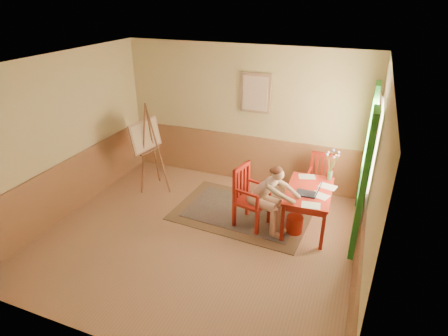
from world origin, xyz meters
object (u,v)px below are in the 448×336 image
at_px(table, 309,195).
at_px(figure, 267,195).
at_px(laptop, 310,192).
at_px(chair_back, 320,180).
at_px(chair_left, 250,197).
at_px(easel, 147,139).

height_order(table, figure, figure).
bearing_deg(figure, table, 29.17).
bearing_deg(laptop, chair_back, 88.22).
height_order(table, laptop, laptop).
bearing_deg(chair_left, easel, 166.50).
bearing_deg(chair_back, laptop, -91.78).
bearing_deg(chair_left, chair_back, 48.77).
relative_size(figure, easel, 0.68).
distance_m(chair_left, easel, 2.42).
bearing_deg(chair_left, table, 16.71).
bearing_deg(figure, chair_back, 60.52).
distance_m(chair_back, easel, 3.40).
xyz_separation_m(chair_left, chair_back, (1.00, 1.14, -0.05)).
xyz_separation_m(chair_back, figure, (-0.68, -1.21, 0.18)).
relative_size(chair_back, laptop, 2.56).
relative_size(chair_left, easel, 0.61).
distance_m(chair_back, figure, 1.40).
distance_m(table, chair_left, 0.98).
height_order(table, chair_left, chair_left).
bearing_deg(easel, chair_back, 10.16).
bearing_deg(figure, chair_left, 168.81).
height_order(chair_back, figure, figure).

